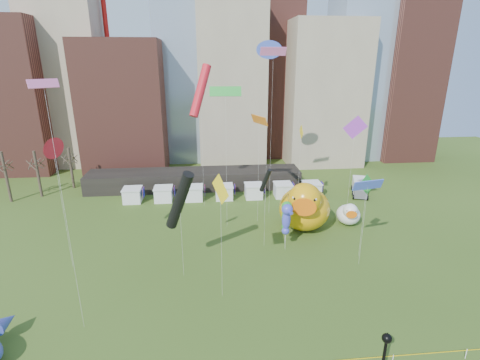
{
  "coord_description": "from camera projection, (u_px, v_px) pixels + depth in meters",
  "views": [
    {
      "loc": [
        -1.76,
        -20.57,
        22.32
      ],
      "look_at": [
        1.18,
        9.99,
        12.0
      ],
      "focal_mm": 27.0,
      "sensor_mm": 36.0,
      "label": 1
    }
  ],
  "objects": [
    {
      "name": "kite_8",
      "position": [
        53.0,
        148.0,
        36.47
      ],
      "size": [
        0.81,
        2.11,
        14.82
      ],
      "color": "silver",
      "rests_on": "ground"
    },
    {
      "name": "bare_trees",
      "position": [
        38.0,
        173.0,
        60.92
      ],
      "size": [
        8.44,
        6.44,
        8.5
      ],
      "color": "#382B21",
      "rests_on": "ground"
    },
    {
      "name": "seahorse_purple",
      "position": [
        287.0,
        217.0,
        43.07
      ],
      "size": [
        1.61,
        1.86,
        6.07
      ],
      "rotation": [
        0.0,
        0.0,
        0.24
      ],
      "color": "silver",
      "rests_on": "ground"
    },
    {
      "name": "kite_3",
      "position": [
        225.0,
        92.0,
        45.02
      ],
      "size": [
        3.98,
        0.74,
        19.08
      ],
      "color": "silver",
      "rests_on": "ground"
    },
    {
      "name": "kite_12",
      "position": [
        301.0,
        134.0,
        51.52
      ],
      "size": [
        0.07,
        2.02,
        13.46
      ],
      "color": "silver",
      "rests_on": "ground"
    },
    {
      "name": "vendor_tents",
      "position": [
        224.0,
        192.0,
        60.39
      ],
      "size": [
        33.24,
        2.8,
        2.4
      ],
      "color": "white",
      "rests_on": "ground"
    },
    {
      "name": "kite_2",
      "position": [
        266.0,
        180.0,
        42.7
      ],
      "size": [
        1.48,
        1.82,
        10.25
      ],
      "color": "silver",
      "rests_on": "ground"
    },
    {
      "name": "kite_7",
      "position": [
        355.0,
        129.0,
        46.48
      ],
      "size": [
        2.71,
        1.59,
        15.52
      ],
      "color": "silver",
      "rests_on": "ground"
    },
    {
      "name": "kite_6",
      "position": [
        259.0,
        120.0,
        47.63
      ],
      "size": [
        1.82,
        3.68,
        15.26
      ],
      "color": "silver",
      "rests_on": "ground"
    },
    {
      "name": "kite_5",
      "position": [
        368.0,
        185.0,
        38.35
      ],
      "size": [
        3.58,
        1.21,
        10.15
      ],
      "color": "silver",
      "rests_on": "ground"
    },
    {
      "name": "pavilion",
      "position": [
        195.0,
        179.0,
        65.44
      ],
      "size": [
        38.0,
        6.0,
        3.2
      ],
      "primitive_type": "cube",
      "color": "black",
      "rests_on": "ground"
    },
    {
      "name": "big_duck",
      "position": [
        304.0,
        206.0,
        48.85
      ],
      "size": [
        9.04,
        10.4,
        7.33
      ],
      "rotation": [
        0.0,
        0.0,
        -0.3
      ],
      "color": "#E09C0B",
      "rests_on": "ground"
    },
    {
      "name": "kite_9",
      "position": [
        44.0,
        89.0,
        25.19
      ],
      "size": [
        1.78,
        1.5,
        21.01
      ],
      "color": "silver",
      "rests_on": "ground"
    },
    {
      "name": "kite_4",
      "position": [
        220.0,
        191.0,
        32.33
      ],
      "size": [
        1.4,
        2.5,
        12.67
      ],
      "color": "silver",
      "rests_on": "ground"
    },
    {
      "name": "box_truck",
      "position": [
        360.0,
        187.0,
        62.49
      ],
      "size": [
        3.94,
        6.32,
        2.53
      ],
      "rotation": [
        0.0,
        0.0,
        -0.33
      ],
      "color": "white",
      "rests_on": "ground"
    },
    {
      "name": "kite_1",
      "position": [
        273.0,
        52.0,
        47.81
      ],
      "size": [
        3.61,
        0.94,
        23.83
      ],
      "color": "silver",
      "rests_on": "ground"
    },
    {
      "name": "kite_13",
      "position": [
        269.0,
        50.0,
        51.9
      ],
      "size": [
        2.58,
        0.56,
        24.87
      ],
      "color": "silver",
      "rests_on": "ground"
    },
    {
      "name": "kite_0",
      "position": [
        200.0,
        91.0,
        51.69
      ],
      "size": [
        3.88,
        4.14,
        21.74
      ],
      "color": "silver",
      "rests_on": "ground"
    },
    {
      "name": "small_duck",
      "position": [
        349.0,
        214.0,
        50.82
      ],
      "size": [
        4.1,
        4.88,
        3.48
      ],
      "rotation": [
        0.0,
        0.0,
        -0.23
      ],
      "color": "white",
      "rests_on": "ground"
    },
    {
      "name": "seahorse_green",
      "position": [
        286.0,
        214.0,
        44.61
      ],
      "size": [
        1.6,
        1.84,
        5.79
      ],
      "rotation": [
        0.0,
        0.0,
        0.26
      ],
      "color": "silver",
      "rests_on": "ground"
    },
    {
      "name": "kite_10",
      "position": [
        180.0,
        201.0,
        36.47
      ],
      "size": [
        3.72,
        3.44,
        12.05
      ],
      "color": "silver",
      "rests_on": "ground"
    },
    {
      "name": "kite_11",
      "position": [
        367.0,
        185.0,
        40.19
      ],
      "size": [
        2.29,
        0.98,
        10.29
      ],
      "color": "silver",
      "rests_on": "ground"
    },
    {
      "name": "skyline",
      "position": [
        222.0,
        63.0,
        77.67
      ],
      "size": [
        101.0,
        23.0,
        68.0
      ],
      "color": "brown",
      "rests_on": "ground"
    }
  ]
}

